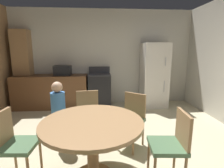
# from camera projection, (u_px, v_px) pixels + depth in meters

# --- Properties ---
(ground_plane) EXTENTS (14.00, 14.00, 0.00)m
(ground_plane) POSITION_uv_depth(u_px,v_px,m) (108.00, 160.00, 2.46)
(ground_plane) COLOR beige
(wall_back) EXTENTS (5.43, 0.12, 2.70)m
(wall_back) POSITION_uv_depth(u_px,v_px,m) (103.00, 58.00, 5.00)
(wall_back) COLOR beige
(wall_back) RESTS_ON ground
(kitchen_counter) EXTENTS (1.95, 0.60, 0.90)m
(kitchen_counter) POSITION_uv_depth(u_px,v_px,m) (51.00, 91.00, 4.68)
(kitchen_counter) COLOR brown
(kitchen_counter) RESTS_ON ground
(pantry_column) EXTENTS (0.44, 0.36, 2.10)m
(pantry_column) POSITION_uv_depth(u_px,v_px,m) (24.00, 69.00, 4.68)
(pantry_column) COLOR #9E754C
(pantry_column) RESTS_ON ground
(oven_range) EXTENTS (0.60, 0.60, 1.10)m
(oven_range) POSITION_uv_depth(u_px,v_px,m) (100.00, 90.00, 4.78)
(oven_range) COLOR black
(oven_range) RESTS_ON ground
(refrigerator) EXTENTS (0.68, 0.68, 1.76)m
(refrigerator) POSITION_uv_depth(u_px,v_px,m) (154.00, 75.00, 4.76)
(refrigerator) COLOR silver
(refrigerator) RESTS_ON ground
(microwave) EXTENTS (0.44, 0.32, 0.26)m
(microwave) POSITION_uv_depth(u_px,v_px,m) (63.00, 70.00, 4.59)
(microwave) COLOR black
(microwave) RESTS_ON kitchen_counter
(dining_table) EXTENTS (1.19, 1.19, 0.76)m
(dining_table) POSITION_uv_depth(u_px,v_px,m) (92.00, 133.00, 2.00)
(dining_table) COLOR #9E754C
(dining_table) RESTS_ON ground
(chair_northeast) EXTENTS (0.56, 0.56, 0.87)m
(chair_northeast) POSITION_uv_depth(u_px,v_px,m) (131.00, 116.00, 2.78)
(chair_northeast) COLOR #9E754C
(chair_northeast) RESTS_ON ground
(chair_east) EXTENTS (0.43, 0.43, 0.87)m
(chair_east) POSITION_uv_depth(u_px,v_px,m) (173.00, 142.00, 2.01)
(chair_east) COLOR #9E754C
(chair_east) RESTS_ON ground
(chair_north) EXTENTS (0.44, 0.44, 0.87)m
(chair_north) POSITION_uv_depth(u_px,v_px,m) (88.00, 113.00, 2.93)
(chair_north) COLOR #9E754C
(chair_north) RESTS_ON ground
(chair_west) EXTENTS (0.43, 0.43, 0.87)m
(chair_west) POSITION_uv_depth(u_px,v_px,m) (13.00, 141.00, 2.02)
(chair_west) COLOR #9E754C
(chair_west) RESTS_ON ground
(person_child) EXTENTS (0.31, 0.31, 1.09)m
(person_child) POSITION_uv_depth(u_px,v_px,m) (59.00, 113.00, 2.71)
(person_child) COLOR #665B51
(person_child) RESTS_ON ground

